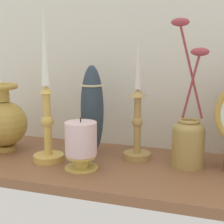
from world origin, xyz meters
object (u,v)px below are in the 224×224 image
Objects in this scene: candlestick_tall_center at (138,114)px; brass_vase_bulbous at (4,122)px; tall_ceramic_vase at (92,110)px; brass_vase_jar at (188,137)px; candlestick_tall_left at (47,111)px; pillar_candle_front at (81,143)px.

candlestick_tall_center reaches higher than brass_vase_bulbous.
candlestick_tall_center is 1.49× the size of tall_ceramic_vase.
candlestick_tall_center is 1.02× the size of brass_vase_jar.
candlestick_tall_center is 1.89× the size of brass_vase_bulbous.
candlestick_tall_left reaches higher than tall_ceramic_vase.
candlestick_tall_center is (22.53, 9.30, -1.13)cm from candlestick_tall_left.
candlestick_tall_left is at bearing -132.59° from tall_ceramic_vase.
brass_vase_bulbous is at bearing 166.18° from pillar_candle_front.
brass_vase_bulbous is at bearing 165.72° from candlestick_tall_left.
candlestick_tall_left reaches higher than brass_vase_bulbous.
candlestick_tall_center reaches higher than pillar_candle_front.
candlestick_tall_left is 13.17cm from pillar_candle_front.
candlestick_tall_center reaches higher than tall_ceramic_vase.
brass_vase_jar is at bearing 3.57° from brass_vase_bulbous.
candlestick_tall_center is at bearing 22.43° from candlestick_tall_left.
tall_ceramic_vase is (-27.41, 2.25, 5.00)cm from brass_vase_jar.
brass_vase_bulbous is 0.79× the size of tall_ceramic_vase.
brass_vase_jar is (13.92, -1.71, -4.62)cm from candlestick_tall_center.
candlestick_tall_left is 1.62× the size of tall_ceramic_vase.
candlestick_tall_center is 13.50cm from tall_ceramic_vase.
candlestick_tall_left is at bearing -157.57° from candlestick_tall_center.
brass_vase_bulbous is 53.34cm from brass_vase_jar.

